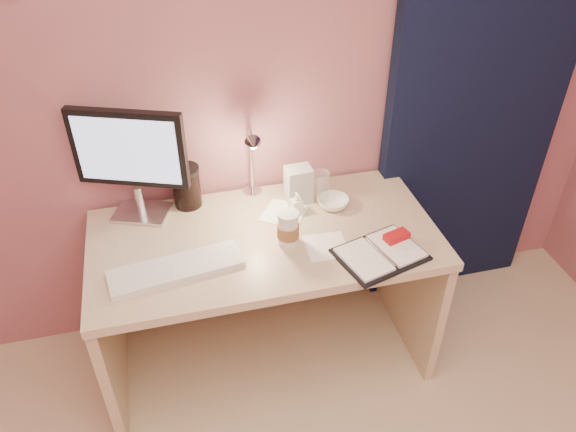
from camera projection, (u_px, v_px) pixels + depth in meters
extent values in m
plane|color=#A66061|center=(242.00, 78.00, 2.23)|extent=(3.50, 0.00, 3.50)
cube|color=black|center=(479.00, 92.00, 2.48)|extent=(0.85, 0.08, 2.20)
cube|color=#C1B289|center=(265.00, 239.00, 2.27)|extent=(1.40, 0.70, 0.04)
cube|color=#C1B289|center=(109.00, 331.00, 2.36)|extent=(0.04, 0.66, 0.69)
cube|color=#C1B289|center=(409.00, 277.00, 2.63)|extent=(0.04, 0.66, 0.69)
cube|color=#C1B289|center=(252.00, 247.00, 2.72)|extent=(1.32, 0.03, 0.55)
cube|color=silver|center=(142.00, 212.00, 2.37)|extent=(0.27, 0.23, 0.02)
cylinder|color=silver|center=(140.00, 199.00, 2.33)|extent=(0.04, 0.04, 0.12)
cube|color=black|center=(129.00, 147.00, 2.18)|extent=(0.44, 0.20, 0.32)
cube|color=#ABC2E8|center=(133.00, 151.00, 2.16)|extent=(0.38, 0.15, 0.27)
cube|color=silver|center=(176.00, 268.00, 2.09)|extent=(0.51, 0.21, 0.02)
cube|color=black|center=(380.00, 255.00, 2.16)|extent=(0.37, 0.32, 0.01)
cube|color=white|center=(364.00, 259.00, 2.12)|extent=(0.19, 0.24, 0.01)
cube|color=white|center=(396.00, 246.00, 2.18)|extent=(0.19, 0.24, 0.01)
cube|color=#B00F1F|center=(397.00, 236.00, 2.20)|extent=(0.11, 0.08, 0.03)
cube|color=white|center=(326.00, 246.00, 2.21)|extent=(0.17, 0.17, 0.00)
cube|color=white|center=(284.00, 213.00, 2.38)|extent=(0.23, 0.23, 0.00)
cylinder|color=silver|center=(288.00, 229.00, 2.19)|extent=(0.08, 0.08, 0.13)
cylinder|color=brown|center=(288.00, 231.00, 2.20)|extent=(0.09, 0.09, 0.05)
cylinder|color=silver|center=(288.00, 214.00, 2.15)|extent=(0.09, 0.09, 0.01)
cylinder|color=white|center=(321.00, 186.00, 2.43)|extent=(0.08, 0.08, 0.13)
imported|color=white|center=(333.00, 203.00, 2.41)|extent=(0.16, 0.16, 0.04)
imported|color=silver|center=(297.00, 203.00, 2.36)|extent=(0.05, 0.05, 0.10)
cylinder|color=black|center=(187.00, 188.00, 2.38)|extent=(0.12, 0.12, 0.17)
cube|color=silver|center=(299.00, 185.00, 2.41)|extent=(0.11, 0.09, 0.16)
cylinder|color=silver|center=(252.00, 192.00, 2.50)|extent=(0.08, 0.08, 0.01)
cylinder|color=silver|center=(251.00, 160.00, 2.40)|extent=(0.01, 0.01, 0.32)
cone|color=silver|center=(260.00, 145.00, 2.19)|extent=(0.07, 0.06, 0.07)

